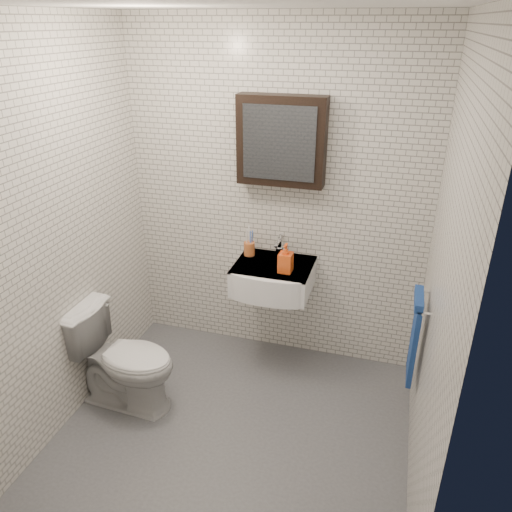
{
  "coord_description": "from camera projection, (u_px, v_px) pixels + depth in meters",
  "views": [
    {
      "loc": [
        0.84,
        -2.33,
        2.44
      ],
      "look_at": [
        0.01,
        0.45,
        1.06
      ],
      "focal_mm": 35.0,
      "sensor_mm": 36.0,
      "label": 1
    }
  ],
  "objects": [
    {
      "name": "faucet",
      "position": [
        279.0,
        247.0,
        3.68
      ],
      "size": [
        0.06,
        0.2,
        0.15
      ],
      "color": "silver",
      "rests_on": "washbasin"
    },
    {
      "name": "mirror_cabinet",
      "position": [
        281.0,
        141.0,
        3.34
      ],
      "size": [
        0.6,
        0.15,
        0.6
      ],
      "color": "black",
      "rests_on": "room_shell"
    },
    {
      "name": "towel_rail",
      "position": [
        415.0,
        334.0,
        3.01
      ],
      "size": [
        0.09,
        0.3,
        0.58
      ],
      "color": "silver",
      "rests_on": "room_shell"
    },
    {
      "name": "room_shell",
      "position": [
        230.0,
        221.0,
        2.65
      ],
      "size": [
        2.22,
        2.02,
        2.51
      ],
      "color": "silver",
      "rests_on": "ground"
    },
    {
      "name": "ground",
      "position": [
        235.0,
        428.0,
        3.28
      ],
      "size": [
        2.2,
        2.0,
        0.01
      ],
      "primitive_type": "cube",
      "color": "#4F5257",
      "rests_on": "ground"
    },
    {
      "name": "toilet",
      "position": [
        124.0,
        358.0,
        3.37
      ],
      "size": [
        0.74,
        0.45,
        0.74
      ],
      "primitive_type": "imported",
      "rotation": [
        0.0,
        0.0,
        1.52
      ],
      "color": "silver",
      "rests_on": "ground"
    },
    {
      "name": "toothbrush_cup",
      "position": [
        249.0,
        248.0,
        3.69
      ],
      "size": [
        0.09,
        0.09,
        0.22
      ],
      "rotation": [
        0.0,
        0.0,
        -0.19
      ],
      "color": "#BD612F",
      "rests_on": "washbasin"
    },
    {
      "name": "soap_bottle",
      "position": [
        286.0,
        258.0,
        3.43
      ],
      "size": [
        0.1,
        0.1,
        0.21
      ],
      "primitive_type": "imported",
      "rotation": [
        0.0,
        0.0,
        -0.03
      ],
      "color": "#E85218",
      "rests_on": "washbasin"
    },
    {
      "name": "washbasin",
      "position": [
        272.0,
        278.0,
        3.58
      ],
      "size": [
        0.55,
        0.5,
        0.2
      ],
      "color": "white",
      "rests_on": "room_shell"
    }
  ]
}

